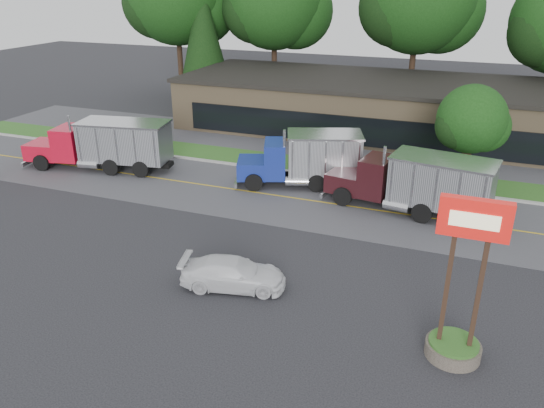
{
  "coord_description": "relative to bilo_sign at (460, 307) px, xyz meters",
  "views": [
    {
      "loc": [
        9.95,
        -18.71,
        12.26
      ],
      "look_at": [
        1.31,
        3.84,
        1.8
      ],
      "focal_mm": 35.0,
      "sensor_mm": 36.0,
      "label": 1
    }
  ],
  "objects": [
    {
      "name": "tree_far_b",
      "position": [
        -20.34,
        36.63,
        7.63
      ],
      "size": [
        10.6,
        9.98,
        15.12
      ],
      "color": "#382619",
      "rests_on": "ground"
    },
    {
      "name": "evergreen_left",
      "position": [
        -26.5,
        32.5,
        4.77
      ],
      "size": [
        5.44,
        5.44,
        12.35
      ],
      "color": "#382619",
      "rests_on": "ground"
    },
    {
      "name": "tree_verge",
      "position": [
        -0.43,
        17.55,
        2.01
      ],
      "size": [
        4.44,
        4.18,
        6.34
      ],
      "color": "#382619",
      "rests_on": "ground"
    },
    {
      "name": "strip_mall",
      "position": [
        -8.5,
        28.5,
        -0.02
      ],
      "size": [
        32.0,
        12.0,
        4.0
      ],
      "primitive_type": "cube",
      "color": "#8B7455",
      "rests_on": "ground"
    },
    {
      "name": "rally_car",
      "position": [
        -9.03,
        1.33,
        -1.38
      ],
      "size": [
        4.76,
        2.81,
        1.29
      ],
      "primitive_type": "imported",
      "rotation": [
        0.0,
        0.0,
        1.81
      ],
      "color": "white",
      "rests_on": "ground"
    },
    {
      "name": "ground",
      "position": [
        -10.5,
        2.5,
        -2.02
      ],
      "size": [
        140.0,
        140.0,
        0.0
      ],
      "primitive_type": "plane",
      "color": "#37373D",
      "rests_on": "ground"
    },
    {
      "name": "tree_far_c",
      "position": [
        -6.33,
        36.63,
        8.06
      ],
      "size": [
        11.07,
        10.42,
        15.79
      ],
      "color": "#382619",
      "rests_on": "ground"
    },
    {
      "name": "center_line",
      "position": [
        -10.5,
        11.5,
        -2.02
      ],
      "size": [
        60.0,
        0.12,
        0.01
      ],
      "primitive_type": "cube",
      "color": "gold",
      "rests_on": "ground"
    },
    {
      "name": "far_parking",
      "position": [
        -10.5,
        22.5,
        -2.02
      ],
      "size": [
        60.0,
        7.0,
        0.02
      ],
      "primitive_type": "cube",
      "color": "slate",
      "rests_on": "ground"
    },
    {
      "name": "curb",
      "position": [
        -10.5,
        15.7,
        -2.02
      ],
      "size": [
        60.0,
        0.3,
        0.12
      ],
      "primitive_type": "cube",
      "color": "#9E9E99",
      "rests_on": "ground"
    },
    {
      "name": "grass_verge",
      "position": [
        -10.5,
        17.5,
        -2.02
      ],
      "size": [
        60.0,
        3.4,
        0.03
      ],
      "primitive_type": "cube",
      "color": "#24561D",
      "rests_on": "ground"
    },
    {
      "name": "bilo_sign",
      "position": [
        0.0,
        0.0,
        0.0
      ],
      "size": [
        2.2,
        1.9,
        5.95
      ],
      "color": "#6B6054",
      "rests_on": "ground"
    },
    {
      "name": "dump_truck_blue",
      "position": [
        -9.76,
        13.88,
        -0.22
      ],
      "size": [
        8.04,
        4.88,
        3.36
      ],
      "rotation": [
        0.0,
        0.0,
        3.48
      ],
      "color": "black",
      "rests_on": "ground"
    },
    {
      "name": "dump_truck_red",
      "position": [
        -23.34,
        11.91,
        -0.21
      ],
      "size": [
        10.32,
        4.29,
        3.36
      ],
      "rotation": [
        0.0,
        0.0,
        3.33
      ],
      "color": "black",
      "rests_on": "ground"
    },
    {
      "name": "dump_truck_maroon",
      "position": [
        -2.78,
        12.0,
        -0.21
      ],
      "size": [
        9.4,
        3.96,
        3.36
      ],
      "rotation": [
        0.0,
        0.0,
        2.98
      ],
      "color": "black",
      "rests_on": "ground"
    },
    {
      "name": "road",
      "position": [
        -10.5,
        11.5,
        -2.02
      ],
      "size": [
        60.0,
        8.0,
        0.02
      ],
      "primitive_type": "cube",
      "color": "slate",
      "rests_on": "ground"
    }
  ]
}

